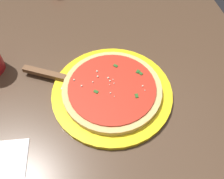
# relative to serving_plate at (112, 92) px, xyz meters

# --- Properties ---
(ground_plane) EXTENTS (5.00, 5.00, 0.00)m
(ground_plane) POSITION_rel_serving_plate_xyz_m (-0.06, 0.01, -0.77)
(ground_plane) COLOR black
(restaurant_table) EXTENTS (1.04, 0.91, 0.77)m
(restaurant_table) POSITION_rel_serving_plate_xyz_m (-0.06, 0.01, -0.14)
(restaurant_table) COLOR black
(restaurant_table) RESTS_ON ground_plane
(serving_plate) EXTENTS (0.33, 0.33, 0.01)m
(serving_plate) POSITION_rel_serving_plate_xyz_m (0.00, 0.00, 0.00)
(serving_plate) COLOR yellow
(serving_plate) RESTS_ON restaurant_table
(pizza) EXTENTS (0.27, 0.27, 0.02)m
(pizza) POSITION_rel_serving_plate_xyz_m (-0.00, 0.00, 0.02)
(pizza) COLOR #DBB26B
(pizza) RESTS_ON serving_plate
(pizza_server) EXTENTS (0.14, 0.22, 0.01)m
(pizza_server) POSITION_rel_serving_plate_xyz_m (-0.07, -0.14, 0.01)
(pizza_server) COLOR silver
(pizza_server) RESTS_ON serving_plate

